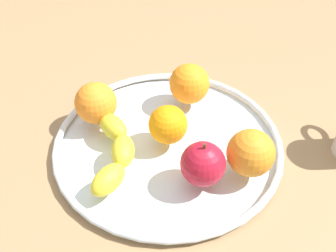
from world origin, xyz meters
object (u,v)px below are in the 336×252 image
Objects in this scene: fruit_bowl at (168,142)px; orange_back_right at (251,153)px; orange_back_left at (96,103)px; apple at (203,164)px; banana at (114,150)px; orange_front_right at (171,126)px; orange_front_left at (189,84)px.

fruit_bowl is 15.14cm from orange_back_right.
orange_back_left is (16.63, 22.65, -0.02)cm from orange_back_right.
fruit_bowl is 5.11× the size of apple.
orange_front_right is (2.13, -9.72, 1.44)cm from banana.
orange_back_right is at bearing -128.76° from orange_front_right.
orange_front_right is 0.89× the size of orange_back_left.
orange_back_left is at bearing 53.70° from orange_back_right.
fruit_bowl is at bearing 50.68° from orange_back_right.
orange_front_left is at bearing -82.73° from orange_back_left.
orange_front_right is at bearing 18.57° from apple.
orange_back_left is at bearing 20.68° from banana.
orange_front_left reaches higher than fruit_bowl.
orange_back_left is at bearing 56.88° from fruit_bowl.
orange_back_right is (-6.52, -20.50, 1.88)cm from banana.
apple reaches higher than orange_back_left.
orange_front_left is 1.02× the size of orange_back_left.
orange_back_right is at bearing -98.96° from banana.
orange_front_left is 19.56cm from orange_back_right.
fruit_bowl is 11.16cm from apple.
fruit_bowl is at bearing -123.12° from orange_back_left.
fruit_bowl is 10.09cm from banana.
banana is at bearing 72.36° from orange_back_right.
orange_front_left reaches higher than orange_back_left.
apple is 1.02× the size of orange_front_left.
fruit_bowl is 5.31× the size of orange_back_left.
orange_front_left is at bearing -42.44° from banana.
banana reaches higher than fruit_bowl.
banana is at bearing 102.38° from orange_front_right.
orange_front_left is (19.40, -2.50, 0.31)cm from apple.
orange_back_left is (17.17, 14.96, 0.25)cm from apple.
banana is at bearing 128.88° from orange_front_left.
fruit_bowl is 14.48cm from orange_back_left.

